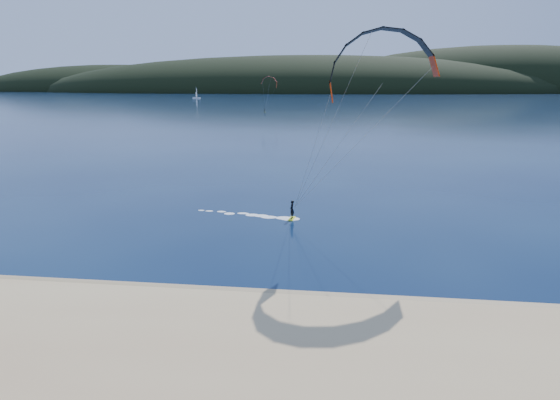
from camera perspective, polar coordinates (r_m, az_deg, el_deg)
name	(u,v)px	position (r m, az deg, el deg)	size (l,w,h in m)	color
ground	(214,334)	(26.29, -8.09, -15.86)	(1800.00, 1800.00, 0.00)	#071535
wet_sand	(232,296)	(30.13, -5.87, -11.60)	(220.00, 2.50, 0.10)	#958257
headland	(334,92)	(767.38, 6.65, 12.95)	(1200.00, 310.00, 140.00)	black
kitesurfer_near	(378,88)	(40.02, 11.88, 13.24)	(23.10, 7.54, 16.33)	#E2F11C
kitesurfer_far	(269,85)	(215.23, -1.34, 13.86)	(7.78, 8.03, 15.19)	#E2F11C
sailboat	(196,98)	(437.11, -10.15, 12.19)	(7.05, 4.56, 10.07)	white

